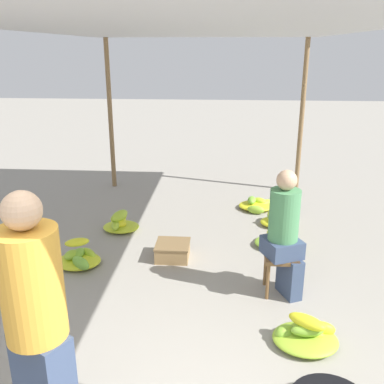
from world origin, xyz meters
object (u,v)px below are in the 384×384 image
at_px(banana_pile_right_0, 257,205).
at_px(crate_near, 173,251).
at_px(banana_pile_left_0, 79,258).
at_px(banana_pile_left_1, 120,224).
at_px(vendor_foreground, 37,322).
at_px(banana_pile_right_2, 276,218).
at_px(banana_pile_right_3, 306,334).
at_px(vendor_seated, 285,232).
at_px(stool, 281,263).
at_px(banana_pile_right_1, 279,241).

relative_size(banana_pile_right_0, crate_near, 1.50).
relative_size(banana_pile_left_0, banana_pile_left_1, 1.05).
distance_m(vendor_foreground, banana_pile_right_2, 4.22).
xyz_separation_m(banana_pile_left_0, banana_pile_right_3, (2.41, -1.23, -0.01)).
bearing_deg(vendor_seated, banana_pile_left_1, 144.49).
bearing_deg(banana_pile_right_3, banana_pile_right_0, 93.40).
relative_size(vendor_foreground, stool, 3.98).
relative_size(stool, crate_near, 1.05).
relative_size(stool, vendor_seated, 0.32).
bearing_deg(banana_pile_left_1, stool, -35.61).
xyz_separation_m(banana_pile_left_1, crate_near, (0.83, -0.77, -0.01)).
distance_m(vendor_foreground, stool, 2.60).
bearing_deg(banana_pile_right_3, stool, 99.39).
bearing_deg(banana_pile_right_3, banana_pile_right_2, 89.23).
distance_m(vendor_seated, banana_pile_right_3, 1.01).
height_order(stool, banana_pile_right_1, stool).
bearing_deg(banana_pile_left_0, stool, -10.38).
height_order(vendor_foreground, banana_pile_right_2, vendor_foreground).
bearing_deg(banana_pile_left_0, vendor_foreground, -76.00).
bearing_deg(banana_pile_right_1, vendor_foreground, -121.40).
height_order(stool, vendor_seated, vendor_seated).
xyz_separation_m(vendor_seated, banana_pile_right_1, (0.11, 1.11, -0.61)).
xyz_separation_m(banana_pile_right_0, banana_pile_right_1, (0.19, -1.36, 0.01)).
xyz_separation_m(stool, banana_pile_right_1, (0.12, 1.10, -0.26)).
bearing_deg(vendor_foreground, banana_pile_left_0, 104.00).
distance_m(vendor_foreground, banana_pile_right_0, 4.72).
bearing_deg(banana_pile_left_0, banana_pile_right_2, 29.69).
distance_m(banana_pile_left_1, banana_pile_right_3, 3.13).
relative_size(vendor_seated, banana_pile_left_1, 2.59).
relative_size(vendor_foreground, crate_near, 4.19).
relative_size(vendor_seated, banana_pile_right_1, 2.24).
relative_size(stool, banana_pile_left_0, 0.80).
height_order(vendor_seated, banana_pile_left_1, vendor_seated).
relative_size(banana_pile_right_2, crate_near, 1.16).
bearing_deg(crate_near, vendor_foreground, -101.04).
bearing_deg(banana_pile_left_0, banana_pile_right_1, 15.92).
height_order(banana_pile_right_3, crate_near, banana_pile_right_3).
height_order(banana_pile_left_1, banana_pile_right_1, banana_pile_left_1).
distance_m(banana_pile_right_0, banana_pile_right_2, 0.69).
height_order(vendor_seated, banana_pile_right_2, vendor_seated).
bearing_deg(banana_pile_right_3, banana_pile_right_1, 90.27).
relative_size(banana_pile_left_0, banana_pile_right_3, 0.95).
distance_m(vendor_seated, crate_near, 1.52).
relative_size(banana_pile_left_1, banana_pile_right_0, 0.84).
bearing_deg(banana_pile_right_3, crate_near, 131.75).
xyz_separation_m(vendor_foreground, banana_pile_right_1, (1.83, 2.99, -0.81)).
bearing_deg(stool, vendor_foreground, -132.00).
relative_size(stool, banana_pile_right_1, 0.72).
bearing_deg(banana_pile_left_1, banana_pile_right_1, -9.26).
bearing_deg(banana_pile_right_2, banana_pile_right_3, -90.77).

